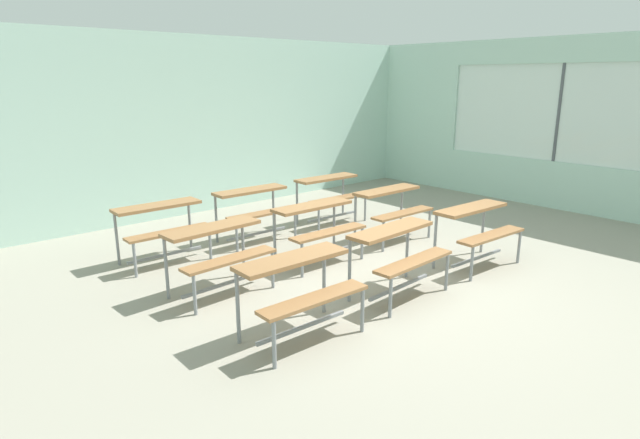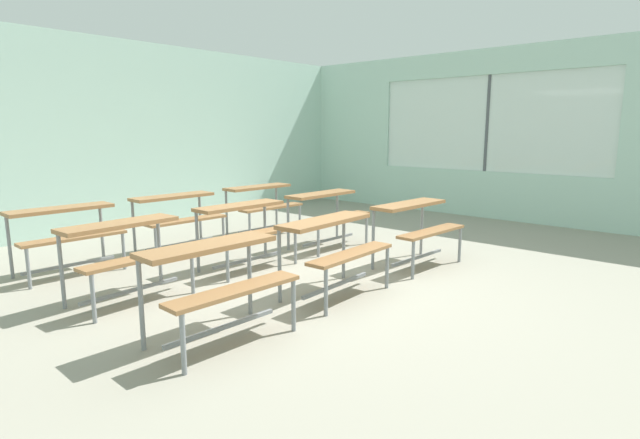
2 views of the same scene
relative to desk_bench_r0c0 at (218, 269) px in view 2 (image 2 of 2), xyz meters
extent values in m
cube|color=gray|center=(1.60, 0.31, -0.59)|extent=(10.00, 9.00, 0.05)
cube|color=silver|center=(1.60, 4.81, 0.94)|extent=(10.00, 0.12, 3.00)
cube|color=silver|center=(6.60, 0.31, -0.14)|extent=(0.12, 9.00, 0.85)
cube|color=silver|center=(6.60, 0.31, 2.21)|extent=(0.12, 9.00, 0.45)
cube|color=silver|center=(6.60, 3.86, 1.14)|extent=(0.12, 1.90, 1.70)
cube|color=silver|center=(6.60, 0.81, 1.14)|extent=(0.02, 4.20, 1.70)
cube|color=#4C5156|center=(6.60, 0.81, 1.14)|extent=(0.06, 0.05, 1.70)
cube|color=olive|center=(0.00, 0.11, 0.16)|extent=(1.11, 0.35, 0.04)
cube|color=olive|center=(-0.01, -0.21, -0.12)|extent=(1.11, 0.25, 0.03)
cylinder|color=gray|center=(-0.49, 0.26, -0.20)|extent=(0.04, 0.04, 0.72)
cylinder|color=gray|center=(0.51, 0.24, -0.20)|extent=(0.04, 0.04, 0.72)
cylinder|color=gray|center=(-0.51, -0.29, -0.34)|extent=(0.04, 0.04, 0.44)
cylinder|color=gray|center=(0.49, -0.31, -0.34)|extent=(0.04, 0.04, 0.44)
cube|color=gray|center=(0.00, -0.03, -0.46)|extent=(1.00, 0.06, 0.03)
cube|color=olive|center=(1.39, 0.14, 0.16)|extent=(1.11, 0.37, 0.04)
cube|color=olive|center=(1.41, -0.18, -0.12)|extent=(1.11, 0.27, 0.03)
cylinder|color=gray|center=(0.89, 0.26, -0.20)|extent=(0.04, 0.04, 0.72)
cylinder|color=gray|center=(1.89, 0.30, -0.20)|extent=(0.04, 0.04, 0.72)
cylinder|color=gray|center=(0.91, -0.29, -0.34)|extent=(0.04, 0.04, 0.44)
cylinder|color=gray|center=(1.91, -0.25, -0.34)|extent=(0.04, 0.04, 0.44)
cube|color=gray|center=(1.40, 0.00, -0.46)|extent=(1.00, 0.08, 0.03)
cube|color=olive|center=(2.87, 0.10, 0.16)|extent=(1.11, 0.38, 0.04)
cube|color=olive|center=(2.86, -0.22, -0.12)|extent=(1.11, 0.28, 0.03)
cylinder|color=gray|center=(2.38, 0.26, -0.20)|extent=(0.04, 0.04, 0.72)
cylinder|color=gray|center=(3.38, 0.21, -0.20)|extent=(0.04, 0.04, 0.72)
cylinder|color=gray|center=(2.35, -0.28, -0.34)|extent=(0.04, 0.04, 0.44)
cylinder|color=gray|center=(3.35, -0.34, -0.34)|extent=(0.04, 0.04, 0.44)
cube|color=gray|center=(2.87, -0.04, -0.46)|extent=(1.00, 0.08, 0.03)
cube|color=olive|center=(-0.02, 1.48, 0.16)|extent=(1.11, 0.37, 0.04)
cube|color=olive|center=(-0.01, 1.16, -0.12)|extent=(1.11, 0.27, 0.03)
cylinder|color=gray|center=(-0.53, 1.59, -0.20)|extent=(0.04, 0.04, 0.72)
cylinder|color=gray|center=(0.47, 1.64, -0.20)|extent=(0.04, 0.04, 0.72)
cylinder|color=gray|center=(-0.50, 1.04, -0.34)|extent=(0.04, 0.04, 0.44)
cylinder|color=gray|center=(0.50, 1.09, -0.34)|extent=(0.04, 0.04, 0.44)
cube|color=gray|center=(-0.01, 1.34, -0.46)|extent=(1.00, 0.08, 0.03)
cube|color=olive|center=(1.46, 1.52, 0.16)|extent=(1.11, 0.34, 0.04)
cube|color=olive|center=(1.46, 1.20, -0.12)|extent=(1.10, 0.24, 0.03)
cylinder|color=gray|center=(0.97, 1.67, -0.20)|extent=(0.04, 0.04, 0.72)
cylinder|color=gray|center=(1.97, 1.65, -0.20)|extent=(0.04, 0.04, 0.72)
cylinder|color=gray|center=(0.95, 1.12, -0.34)|extent=(0.04, 0.04, 0.44)
cylinder|color=gray|center=(1.95, 1.10, -0.34)|extent=(0.04, 0.04, 0.44)
cube|color=gray|center=(1.46, 1.38, -0.46)|extent=(1.00, 0.05, 0.03)
cube|color=olive|center=(2.90, 1.52, 0.16)|extent=(1.11, 0.34, 0.04)
cube|color=olive|center=(2.89, 1.20, -0.12)|extent=(1.10, 0.24, 0.03)
cylinder|color=gray|center=(2.40, 1.67, -0.20)|extent=(0.04, 0.04, 0.72)
cylinder|color=gray|center=(3.40, 1.65, -0.20)|extent=(0.04, 0.04, 0.72)
cylinder|color=gray|center=(2.39, 1.12, -0.34)|extent=(0.04, 0.04, 0.44)
cylinder|color=gray|center=(3.39, 1.10, -0.34)|extent=(0.04, 0.04, 0.44)
cube|color=gray|center=(2.89, 1.38, -0.46)|extent=(1.00, 0.05, 0.03)
cube|color=olive|center=(-0.02, 2.84, 0.16)|extent=(1.11, 0.34, 0.04)
cube|color=olive|center=(-0.03, 2.52, -0.12)|extent=(1.10, 0.24, 0.03)
cylinder|color=gray|center=(-0.52, 2.99, -0.20)|extent=(0.04, 0.04, 0.72)
cylinder|color=gray|center=(0.48, 2.97, -0.20)|extent=(0.04, 0.04, 0.72)
cylinder|color=gray|center=(-0.53, 2.44, -0.34)|extent=(0.04, 0.04, 0.44)
cylinder|color=gray|center=(0.47, 2.42, -0.34)|extent=(0.04, 0.04, 0.44)
cube|color=gray|center=(-0.02, 2.70, -0.46)|extent=(1.00, 0.05, 0.03)
cube|color=olive|center=(1.40, 2.84, 0.16)|extent=(1.11, 0.35, 0.04)
cube|color=olive|center=(1.40, 2.52, -0.12)|extent=(1.11, 0.25, 0.03)
cylinder|color=gray|center=(0.91, 2.99, -0.20)|extent=(0.04, 0.04, 0.72)
cylinder|color=gray|center=(1.91, 2.96, -0.20)|extent=(0.04, 0.04, 0.72)
cylinder|color=gray|center=(0.89, 2.44, -0.34)|extent=(0.04, 0.04, 0.44)
cylinder|color=gray|center=(1.89, 2.41, -0.34)|extent=(0.04, 0.04, 0.44)
cube|color=gray|center=(1.40, 2.70, -0.46)|extent=(1.00, 0.06, 0.03)
cube|color=olive|center=(2.88, 2.81, 0.16)|extent=(1.11, 0.36, 0.04)
cube|color=olive|center=(2.87, 2.49, -0.12)|extent=(1.11, 0.26, 0.03)
cylinder|color=gray|center=(2.39, 2.97, -0.20)|extent=(0.04, 0.04, 0.72)
cylinder|color=gray|center=(3.39, 2.94, -0.20)|extent=(0.04, 0.04, 0.72)
cylinder|color=gray|center=(2.37, 2.42, -0.34)|extent=(0.04, 0.04, 0.44)
cylinder|color=gray|center=(3.37, 2.39, -0.34)|extent=(0.04, 0.04, 0.44)
cube|color=gray|center=(2.88, 2.67, -0.46)|extent=(1.00, 0.06, 0.03)
camera|label=1|loc=(-2.76, -3.38, 1.74)|focal=29.26mm
camera|label=2|loc=(-2.20, -2.99, 1.04)|focal=28.00mm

